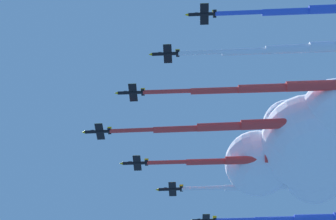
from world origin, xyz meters
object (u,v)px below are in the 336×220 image
(jet_port_mid, at_px, (292,49))
(jet_starboard_mid, at_px, (295,185))
(jet_lead, at_px, (224,126))
(jet_starboard_inner, at_px, (249,160))
(jet_port_inner, at_px, (268,88))
(jet_starboard_outer, at_px, (318,218))

(jet_port_mid, distance_m, jet_starboard_mid, 53.14)
(jet_lead, relative_size, jet_starboard_inner, 1.08)
(jet_port_mid, height_order, jet_starboard_mid, jet_port_mid)
(jet_port_inner, distance_m, jet_starboard_outer, 57.23)
(jet_port_inner, xyz_separation_m, jet_starboard_mid, (9.89, -39.91, 0.41))
(jet_lead, height_order, jet_starboard_outer, jet_starboard_outer)
(jet_lead, distance_m, jet_port_inner, 19.65)
(jet_port_inner, xyz_separation_m, jet_port_mid, (-13.07, 8.00, 0.93))
(jet_lead, distance_m, jet_port_mid, 34.47)
(jet_lead, relative_size, jet_starboard_outer, 1.03)
(jet_lead, height_order, jet_port_mid, jet_port_mid)
(jet_lead, bearing_deg, jet_starboard_outer, -101.09)
(jet_starboard_inner, xyz_separation_m, jet_starboard_outer, (-9.52, -36.25, 0.87))
(jet_starboard_mid, xyz_separation_m, jet_starboard_outer, (-1.09, -16.62, -1.64))
(jet_port_inner, bearing_deg, jet_starboard_inner, -47.91)
(jet_port_mid, distance_m, jet_starboard_outer, 68.17)
(jet_starboard_inner, xyz_separation_m, jet_starboard_mid, (-8.43, -19.63, 2.51))
(jet_port_inner, height_order, jet_starboard_inner, jet_port_inner)
(jet_port_mid, xyz_separation_m, jet_starboard_mid, (22.96, -47.92, -0.52))
(jet_starboard_mid, relative_size, jet_starboard_outer, 1.07)
(jet_lead, height_order, jet_starboard_mid, jet_starboard_mid)
(jet_port_mid, bearing_deg, jet_starboard_outer, -71.28)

